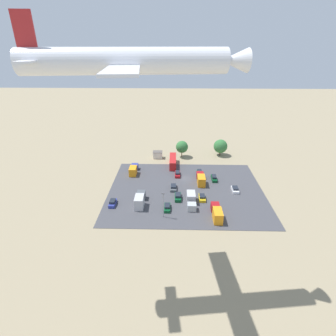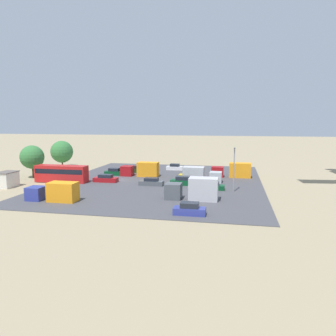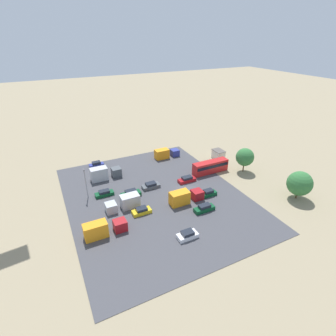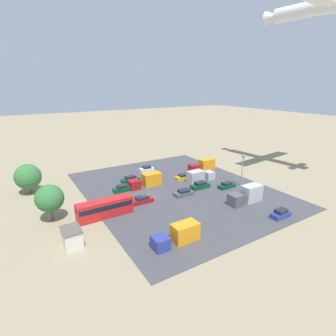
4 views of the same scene
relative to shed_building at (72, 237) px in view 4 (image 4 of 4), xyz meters
name	(u,v)px [view 4 (image 4 of 4)]	position (x,y,z in m)	size (l,w,h in m)	color
ground_plane	(146,196)	(-10.77, 18.11, -1.44)	(400.00, 400.00, 0.00)	gray
parking_lot_surface	(176,189)	(-10.77, 26.24, -1.40)	(49.49, 39.79, 0.08)	#424247
shed_building	(72,237)	(0.00, 0.00, 0.00)	(3.90, 2.83, 2.86)	silver
bus	(105,208)	(-6.33, 7.38, 0.42)	(2.51, 10.44, 3.29)	red
parked_car_0	(142,200)	(-8.09, 15.90, -0.74)	(1.84, 4.77, 1.49)	maroon
parked_car_1	(147,169)	(-26.55, 26.46, -0.74)	(1.97, 4.02, 1.49)	silver
parked_car_2	(122,189)	(-16.09, 14.64, -0.70)	(1.77, 4.08, 1.57)	#0C4723
parked_car_3	(281,214)	(11.16, 35.27, -0.69)	(1.79, 4.16, 1.61)	navy
parked_car_4	(130,179)	(-20.79, 18.85, -0.70)	(1.70, 4.73, 1.58)	#0C4723
parked_car_5	(183,177)	(-15.50, 31.54, -0.77)	(1.90, 4.16, 1.41)	gold
parked_car_6	(200,185)	(-8.11, 31.39, -0.67)	(1.91, 4.70, 1.65)	#0C4723
parked_car_7	(184,193)	(-6.68, 25.61, -0.77)	(2.00, 4.53, 1.42)	#4C5156
parked_car_8	(227,185)	(-5.00, 37.04, -0.77)	(1.74, 4.40, 1.41)	#0C4723
parked_truck_0	(203,166)	(-18.61, 40.70, 0.07)	(2.31, 8.25, 3.12)	maroon
parked_truck_1	(199,176)	(-11.98, 34.15, 0.00)	(2.50, 7.59, 2.96)	#ADB2B7
parked_truck_2	(178,235)	(7.97, 14.35, -0.03)	(2.46, 7.85, 2.90)	navy
parked_truck_3	(147,181)	(-16.00, 21.13, 0.06)	(2.48, 8.20, 3.09)	maroon
parked_truck_4	(247,195)	(3.11, 34.97, 0.23)	(2.51, 8.06, 3.48)	#4C5156
tree_near_shed	(50,198)	(-9.99, -1.38, 2.99)	(4.99, 4.99, 6.94)	brown
tree_apron_mid	(28,177)	(-26.23, -3.61, 2.58)	(5.74, 5.74, 6.89)	brown
light_pole_lot_centre	(242,170)	(-4.01, 40.76, 2.84)	(0.90, 0.28, 7.54)	gray
airplane	(329,5)	(-1.31, 61.29, 39.66)	(31.59, 25.80, 7.83)	white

